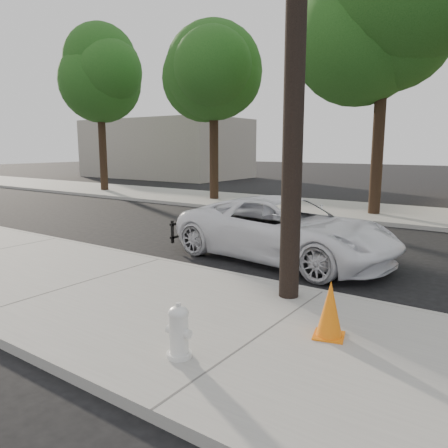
{
  "coord_description": "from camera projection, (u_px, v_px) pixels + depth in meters",
  "views": [
    {
      "loc": [
        6.84,
        -9.3,
        2.72
      ],
      "look_at": [
        1.32,
        -1.4,
        1.0
      ],
      "focal_mm": 35.0,
      "sensor_mm": 36.0,
      "label": 1
    }
  ],
  "objects": [
    {
      "name": "ground",
      "position": [
        214.0,
        248.0,
        11.84
      ],
      "size": [
        120.0,
        120.0,
        0.0
      ],
      "primitive_type": "plane",
      "color": "black",
      "rests_on": "ground"
    },
    {
      "name": "near_sidewalk",
      "position": [
        81.0,
        286.0,
        8.36
      ],
      "size": [
        90.0,
        4.4,
        0.15
      ],
      "primitive_type": "cube",
      "color": "gray",
      "rests_on": "ground"
    },
    {
      "name": "far_sidewalk",
      "position": [
        331.0,
        209.0,
        18.68
      ],
      "size": [
        90.0,
        5.0,
        0.15
      ],
      "primitive_type": "cube",
      "color": "gray",
      "rests_on": "ground"
    },
    {
      "name": "curb_near",
      "position": [
        160.0,
        262.0,
        10.13
      ],
      "size": [
        90.0,
        0.12,
        0.16
      ],
      "primitive_type": "cube",
      "color": "#9E9B93",
      "rests_on": "ground"
    },
    {
      "name": "building_far",
      "position": [
        166.0,
        149.0,
        38.82
      ],
      "size": [
        14.0,
        8.0,
        5.0
      ],
      "primitive_type": "cube",
      "color": "gray",
      "rests_on": "ground"
    },
    {
      "name": "utility_pole",
      "position": [
        296.0,
        18.0,
        6.81
      ],
      "size": [
        1.4,
        0.34,
        9.0
      ],
      "color": "black",
      "rests_on": "near_sidewalk"
    },
    {
      "name": "tree_a",
      "position": [
        100.0,
        78.0,
        24.81
      ],
      "size": [
        4.65,
        4.5,
        9.0
      ],
      "color": "black",
      "rests_on": "far_sidewalk"
    },
    {
      "name": "tree_b",
      "position": [
        215.0,
        72.0,
        20.54
      ],
      "size": [
        4.34,
        4.2,
        8.45
      ],
      "color": "black",
      "rests_on": "far_sidewalk"
    },
    {
      "name": "tree_c",
      "position": [
        390.0,
        27.0,
        15.54
      ],
      "size": [
        4.96,
        4.8,
        9.55
      ],
      "color": "black",
      "rests_on": "far_sidewalk"
    },
    {
      "name": "police_cruiser",
      "position": [
        285.0,
        229.0,
        10.47
      ],
      "size": [
        5.72,
        3.13,
        1.52
      ],
      "primitive_type": "imported",
      "rotation": [
        0.0,
        0.0,
        1.46
      ],
      "color": "white",
      "rests_on": "ground"
    },
    {
      "name": "fire_hydrant",
      "position": [
        179.0,
        332.0,
        5.35
      ],
      "size": [
        0.34,
        0.32,
        0.66
      ],
      "rotation": [
        0.0,
        0.0,
        0.06
      ],
      "color": "silver",
      "rests_on": "near_sidewalk"
    },
    {
      "name": "traffic_cone",
      "position": [
        330.0,
        310.0,
        5.91
      ],
      "size": [
        0.5,
        0.5,
        0.79
      ],
      "rotation": [
        0.0,
        0.0,
        0.26
      ],
      "color": "orange",
      "rests_on": "near_sidewalk"
    }
  ]
}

